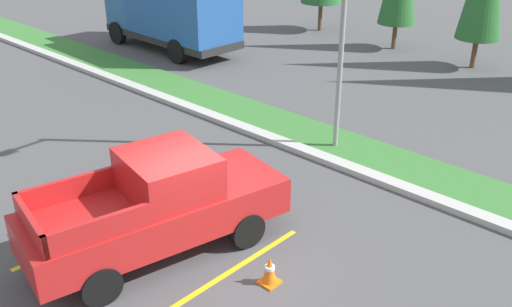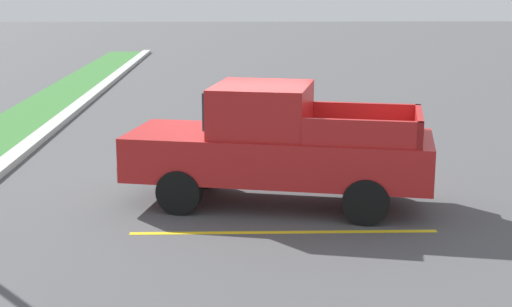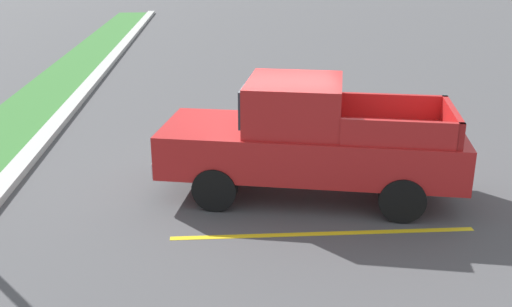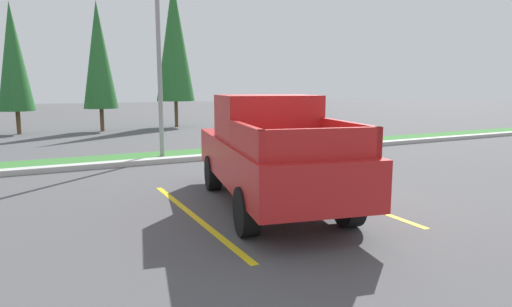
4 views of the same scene
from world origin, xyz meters
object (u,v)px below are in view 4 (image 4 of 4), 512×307
pickup_truck_main (270,151)px  traffic_cone (343,173)px  cypress_tree_right_inner (174,40)px  cypress_tree_center (99,55)px  street_light (159,23)px  cypress_tree_left_inner (13,57)px

pickup_truck_main → traffic_cone: size_ratio=9.17×
cypress_tree_right_inner → cypress_tree_center: bearing=-170.3°
street_light → cypress_tree_center: bearing=92.9°
cypress_tree_left_inner → traffic_cone: cypress_tree_left_inner is taller
street_light → cypress_tree_left_inner: 11.28m
cypress_tree_left_inner → cypress_tree_right_inner: bearing=2.6°
street_light → pickup_truck_main: bearing=-86.5°
pickup_truck_main → cypress_tree_center: bearing=93.1°
street_light → cypress_tree_left_inner: (-4.31, 10.41, -0.50)m
pickup_truck_main → cypress_tree_right_inner: (3.29, 17.08, 3.82)m
pickup_truck_main → cypress_tree_right_inner: bearing=79.1°
street_light → cypress_tree_right_inner: (3.67, 10.78, 0.68)m
cypress_tree_left_inner → cypress_tree_right_inner: cypress_tree_right_inner is taller
pickup_truck_main → cypress_tree_left_inner: cypress_tree_left_inner is taller
street_light → cypress_tree_left_inner: bearing=112.5°
traffic_cone → cypress_tree_left_inner: bearing=113.6°
cypress_tree_left_inner → traffic_cone: bearing=-66.4°
cypress_tree_center → cypress_tree_right_inner: size_ratio=0.80×
cypress_tree_right_inner → traffic_cone: cypress_tree_right_inner is taller
pickup_truck_main → cypress_tree_left_inner: bearing=105.7°
pickup_truck_main → street_light: 7.05m
cypress_tree_left_inner → cypress_tree_center: cypress_tree_center is taller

